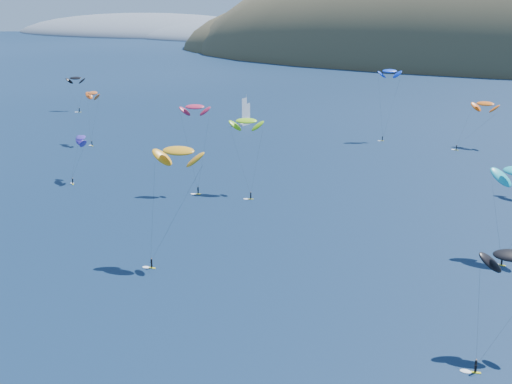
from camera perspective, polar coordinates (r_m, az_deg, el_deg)
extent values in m
ellipsoid|color=#3D3526|center=(686.12, 7.49, 10.55)|extent=(340.00, 240.00, 120.00)
ellipsoid|color=slate|center=(990.65, -8.60, 12.25)|extent=(400.00, 240.00, 60.00)
ellipsoid|color=slate|center=(884.14, -2.38, 12.08)|extent=(240.00, 180.00, 44.00)
cube|color=white|center=(294.21, -0.83, 5.50)|extent=(3.11, 8.72, 1.02)
cylinder|color=white|center=(293.72, -0.78, 6.67)|extent=(0.16, 0.16, 11.95)
cube|color=yellow|center=(258.77, -12.98, 3.62)|extent=(1.48, 0.93, 0.08)
cylinder|color=black|center=(258.59, -12.99, 3.81)|extent=(0.34, 0.34, 1.53)
sphere|color=#8C6047|center=(258.41, -13.00, 4.00)|extent=(0.26, 0.26, 0.26)
ellipsoid|color=orange|center=(261.85, -12.94, 7.73)|extent=(8.73, 6.43, 4.42)
cube|color=yellow|center=(142.30, -8.34, -6.03)|extent=(1.57, 0.66, 0.08)
cylinder|color=black|center=(141.95, -8.36, -5.67)|extent=(0.36, 0.36, 1.63)
sphere|color=#8C6047|center=(141.61, -8.37, -5.32)|extent=(0.27, 0.27, 0.27)
ellipsoid|color=orange|center=(141.05, -6.23, 3.30)|extent=(10.81, 6.23, 5.70)
cube|color=yellow|center=(186.76, -0.42, -0.57)|extent=(1.57, 0.97, 0.08)
cylinder|color=black|center=(186.50, -0.42, -0.29)|extent=(0.36, 0.36, 1.62)
sphere|color=#8C6047|center=(186.24, -0.43, -0.01)|extent=(0.27, 0.27, 0.27)
ellipsoid|color=#8EE019|center=(192.45, -0.78, 5.72)|extent=(9.76, 7.11, 4.95)
cube|color=yellow|center=(265.04, 10.07, 4.05)|extent=(1.36, 1.02, 0.07)
cylinder|color=black|center=(264.87, 10.08, 4.23)|extent=(0.32, 0.32, 1.44)
sphere|color=#8C6047|center=(264.71, 10.09, 4.41)|extent=(0.24, 0.24, 0.24)
ellipsoid|color=#0838E5|center=(266.69, 10.65, 9.49)|extent=(9.16, 7.59, 4.66)
cube|color=yellow|center=(150.35, 19.04, -5.55)|extent=(1.65, 0.68, 0.09)
cylinder|color=black|center=(150.00, 19.07, -5.20)|extent=(0.37, 0.37, 1.71)
sphere|color=#8C6047|center=(149.67, 19.11, -4.84)|extent=(0.29, 0.29, 0.29)
cube|color=yellow|center=(109.26, 17.13, -13.63)|extent=(1.64, 0.76, 0.09)
cylinder|color=black|center=(108.79, 17.17, -13.18)|extent=(0.37, 0.37, 1.69)
sphere|color=#8C6047|center=(108.33, 17.22, -12.72)|extent=(0.28, 0.28, 0.28)
cube|color=yellow|center=(192.13, -4.65, -0.16)|extent=(1.60, 1.09, 0.09)
cylinder|color=black|center=(191.86, -4.66, 0.12)|extent=(0.37, 0.37, 1.67)
sphere|color=#8C6047|center=(191.61, -4.67, 0.40)|extent=(0.28, 0.28, 0.28)
ellipsoid|color=#BC2347|center=(192.33, -4.92, 6.81)|extent=(8.66, 6.73, 4.38)
cube|color=yellow|center=(207.88, -14.44, 0.61)|extent=(1.29, 1.19, 0.08)
cylinder|color=black|center=(207.67, -14.46, 0.84)|extent=(0.32, 0.32, 1.46)
sphere|color=#8C6047|center=(207.46, -14.47, 1.06)|extent=(0.24, 0.24, 0.24)
ellipsoid|color=#3C28A1|center=(210.70, -13.83, 4.24)|extent=(8.48, 8.02, 4.46)
cube|color=yellow|center=(254.89, 15.73, 3.25)|extent=(1.50, 0.76, 0.08)
cylinder|color=black|center=(254.71, 15.75, 3.45)|extent=(0.34, 0.34, 1.54)
sphere|color=#8C6047|center=(254.53, 15.76, 3.64)|extent=(0.26, 0.26, 0.26)
ellipsoid|color=orange|center=(262.59, 17.88, 6.74)|extent=(10.41, 6.71, 5.36)
cube|color=yellow|center=(334.69, -13.95, 6.22)|extent=(1.64, 1.08, 0.09)
cylinder|color=black|center=(334.54, -13.96, 6.39)|extent=(0.37, 0.37, 1.70)
sphere|color=#8C6047|center=(334.39, -13.97, 6.56)|extent=(0.29, 0.29, 0.29)
ellipsoid|color=black|center=(340.62, -14.25, 8.83)|extent=(9.25, 7.03, 4.68)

